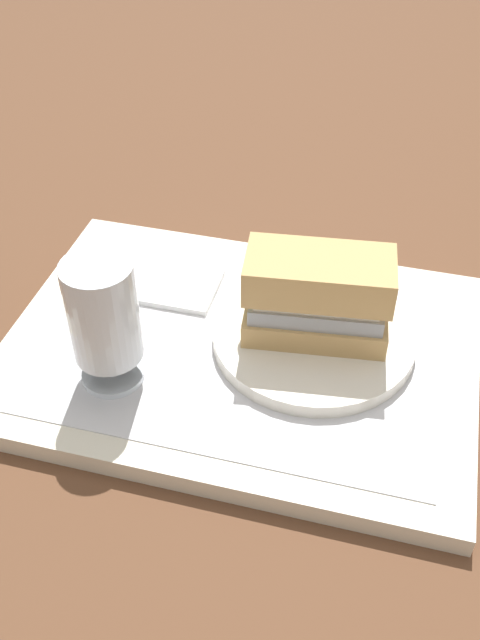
# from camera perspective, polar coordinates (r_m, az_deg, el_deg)

# --- Properties ---
(ground_plane) EXTENTS (3.00, 3.00, 0.00)m
(ground_plane) POSITION_cam_1_polar(r_m,az_deg,el_deg) (0.70, -0.00, -3.06)
(ground_plane) COLOR brown
(tray) EXTENTS (0.44, 0.32, 0.02)m
(tray) POSITION_cam_1_polar(r_m,az_deg,el_deg) (0.69, -0.00, -2.47)
(tray) COLOR beige
(tray) RESTS_ON ground_plane
(placemat) EXTENTS (0.38, 0.27, 0.00)m
(placemat) POSITION_cam_1_polar(r_m,az_deg,el_deg) (0.68, -0.00, -1.84)
(placemat) COLOR silver
(placemat) RESTS_ON tray
(plate) EXTENTS (0.19, 0.19, 0.01)m
(plate) POSITION_cam_1_polar(r_m,az_deg,el_deg) (0.68, 5.82, -1.30)
(plate) COLOR silver
(plate) RESTS_ON placemat
(sandwich) EXTENTS (0.14, 0.08, 0.08)m
(sandwich) POSITION_cam_1_polar(r_m,az_deg,el_deg) (0.65, 5.82, 1.95)
(sandwich) COLOR tan
(sandwich) RESTS_ON plate
(beer_glass) EXTENTS (0.06, 0.06, 0.12)m
(beer_glass) POSITION_cam_1_polar(r_m,az_deg,el_deg) (0.62, -10.63, -0.00)
(beer_glass) COLOR silver
(beer_glass) RESTS_ON placemat
(napkin_folded) EXTENTS (0.09, 0.07, 0.01)m
(napkin_folded) POSITION_cam_1_polar(r_m,az_deg,el_deg) (0.75, -5.25, 2.73)
(napkin_folded) COLOR white
(napkin_folded) RESTS_ON placemat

